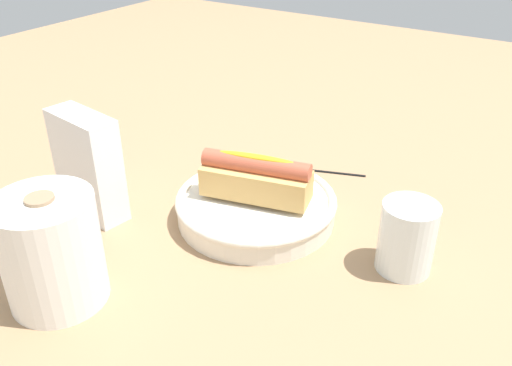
% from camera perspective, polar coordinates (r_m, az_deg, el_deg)
% --- Properties ---
extents(ground_plane, '(2.40, 2.40, 0.00)m').
position_cam_1_polar(ground_plane, '(0.76, 0.41, -4.34)').
color(ground_plane, '#9E7A56').
extents(serving_bowl, '(0.23, 0.23, 0.04)m').
position_cam_1_polar(serving_bowl, '(0.76, 0.00, -2.43)').
color(serving_bowl, silver).
rests_on(serving_bowl, ground_plane).
extents(hotdog_front, '(0.16, 0.08, 0.06)m').
position_cam_1_polar(hotdog_front, '(0.74, 0.00, 0.53)').
color(hotdog_front, tan).
rests_on(hotdog_front, serving_bowl).
extents(water_glass, '(0.07, 0.07, 0.09)m').
position_cam_1_polar(water_glass, '(0.68, 15.56, -5.80)').
color(water_glass, white).
rests_on(water_glass, ground_plane).
extents(paper_towel_roll, '(0.11, 0.11, 0.13)m').
position_cam_1_polar(paper_towel_roll, '(0.64, -20.75, -6.69)').
color(paper_towel_roll, white).
rests_on(paper_towel_roll, ground_plane).
extents(napkin_box, '(0.12, 0.06, 0.15)m').
position_cam_1_polar(napkin_box, '(0.78, -17.28, 1.80)').
color(napkin_box, white).
rests_on(napkin_box, ground_plane).
extents(chopstick_near, '(0.21, 0.08, 0.01)m').
position_cam_1_polar(chopstick_near, '(0.90, 4.49, 1.59)').
color(chopstick_near, black).
rests_on(chopstick_near, ground_plane).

